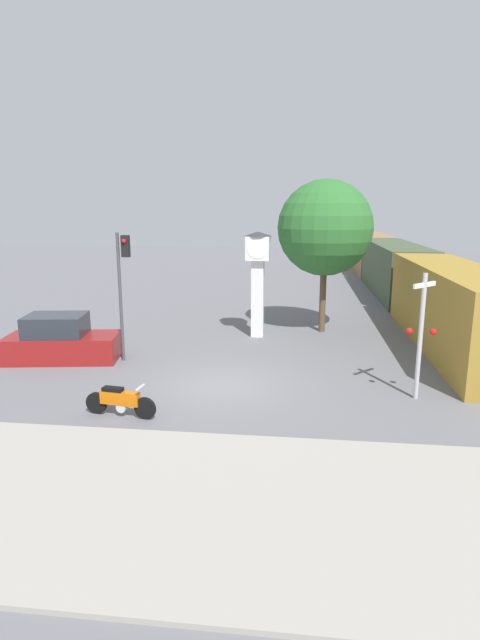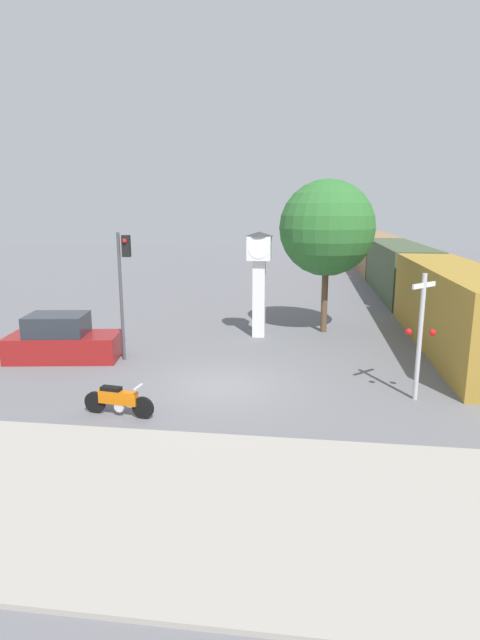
{
  "view_description": "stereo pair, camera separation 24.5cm",
  "coord_description": "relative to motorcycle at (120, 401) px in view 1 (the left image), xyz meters",
  "views": [
    {
      "loc": [
        2.39,
        -15.55,
        5.8
      ],
      "look_at": [
        0.31,
        2.01,
        1.8
      ],
      "focal_mm": 28.0,
      "sensor_mm": 36.0,
      "label": 1
    },
    {
      "loc": [
        2.63,
        -15.52,
        5.8
      ],
      "look_at": [
        0.31,
        2.01,
        1.8
      ],
      "focal_mm": 28.0,
      "sensor_mm": 36.0,
      "label": 2
    }
  ],
  "objects": [
    {
      "name": "ground_plane",
      "position": [
        2.55,
        2.8,
        -0.46
      ],
      "size": [
        120.0,
        120.0,
        0.0
      ],
      "primitive_type": "plane",
      "color": "slate"
    },
    {
      "name": "street_tree",
      "position": [
        6.09,
        10.76,
        4.42
      ],
      "size": [
        4.38,
        4.38,
        7.08
      ],
      "color": "brown",
      "rests_on": "ground_plane"
    },
    {
      "name": "sidewalk_strip",
      "position": [
        2.55,
        -4.0,
        -0.41
      ],
      "size": [
        36.0,
        6.0,
        0.1
      ],
      "color": "#9E998E",
      "rests_on": "ground_plane"
    },
    {
      "name": "railroad_crossing_signal",
      "position": [
        8.64,
        2.38,
        1.68
      ],
      "size": [
        0.9,
        0.82,
        3.92
      ],
      "color": "#B7B7BC",
      "rests_on": "ground_plane"
    },
    {
      "name": "parked_car",
      "position": [
        -4.12,
        4.89,
        0.29
      ],
      "size": [
        4.42,
        2.41,
        1.8
      ],
      "rotation": [
        0.0,
        0.0,
        0.15
      ],
      "color": "maroon",
      "rests_on": "ground_plane"
    },
    {
      "name": "motorcycle",
      "position": [
        0.0,
        0.0,
        0.0
      ],
      "size": [
        2.14,
        0.52,
        0.95
      ],
      "rotation": [
        0.0,
        0.0,
        -0.14
      ],
      "color": "black",
      "rests_on": "ground_plane"
    },
    {
      "name": "freight_train",
      "position": [
        11.44,
        22.11,
        1.24
      ],
      "size": [
        2.8,
        39.88,
        3.4
      ],
      "color": "olive",
      "rests_on": "ground_plane"
    },
    {
      "name": "clock_tower",
      "position": [
        3.1,
        9.49,
        2.7
      ],
      "size": [
        1.26,
        1.26,
        4.76
      ],
      "color": "white",
      "rests_on": "ground_plane"
    },
    {
      "name": "traffic_light",
      "position": [
        -1.61,
        5.15,
        2.88
      ],
      "size": [
        0.5,
        0.35,
        4.91
      ],
      "color": "#47474C",
      "rests_on": "ground_plane"
    }
  ]
}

